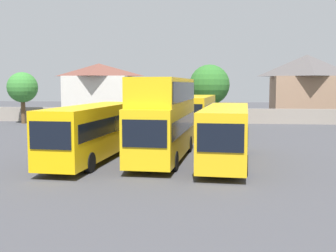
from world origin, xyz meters
The scene contains 11 objects.
ground centered at (0.00, 18.00, 0.00)m, with size 140.00×140.00×0.00m, color #424247.
depot_boundary_wall centered at (0.00, 25.96, 0.90)m, with size 56.00×0.50×1.80m, color gray.
bus_1 centered at (-4.27, -0.30, 1.95)m, with size 3.19×11.86×3.41m.
bus_2 centered at (0.06, 0.44, 2.86)m, with size 3.16×10.89×5.08m.
bus_3 centered at (3.89, -0.12, 1.92)m, with size 3.26×11.79×3.36m.
bus_4 centered at (-1.89, 16.08, 2.88)m, with size 3.01×11.85×5.11m.
bus_5 centered at (1.48, 15.97, 2.02)m, with size 3.26×12.05×3.55m.
house_terrace_left centered at (-14.06, 35.41, 3.96)m, with size 9.66×7.13×7.78m.
house_terrace_centre centered at (15.36, 33.93, 4.47)m, with size 9.43×7.38×8.75m.
tree_left_of_lot centered at (2.32, 28.46, 4.66)m, with size 5.11×5.11×7.23m.
tree_right_of_lot centered at (-19.98, 22.96, 4.31)m, with size 3.64×3.64×6.18m.
Camera 1 is at (3.34, -25.47, 4.69)m, focal length 45.04 mm.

